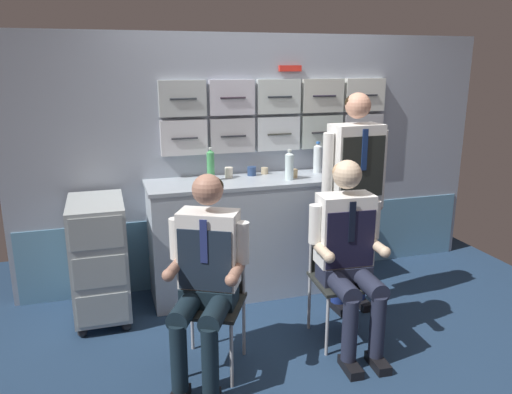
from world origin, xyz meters
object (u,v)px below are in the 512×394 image
Objects in this scene: crew_member_standing at (354,184)px; paper_cup_tan at (265,170)px; water_bottle_short at (211,165)px; service_trolley at (100,256)px; folding_chair_right at (338,265)px; crew_member_left at (206,270)px; folding_chair_left at (213,286)px; crew_member_right at (349,247)px.

crew_member_standing is 28.02× the size of paper_cup_tan.
water_bottle_short is 0.52m from paper_cup_tan.
crew_member_standing reaches higher than water_bottle_short.
crew_member_standing is 1.15m from water_bottle_short.
water_bottle_short reaches higher than service_trolley.
water_bottle_short is at bearing 127.85° from folding_chair_right.
crew_member_left reaches higher than service_trolley.
crew_member_left reaches higher than water_bottle_short.
paper_cup_tan reaches higher than service_trolley.
water_bottle_short is at bearing 11.15° from service_trolley.
folding_chair_left is at bearing -174.94° from folding_chair_right.
water_bottle_short reaches higher than folding_chair_right.
crew_member_left is 1.24m from water_bottle_short.
folding_chair_right is 1.30m from water_bottle_short.
paper_cup_tan is (0.71, 1.11, 0.49)m from folding_chair_left.
crew_member_standing is at bearing 60.13° from crew_member_right.
crew_member_right reaches higher than water_bottle_short.
folding_chair_left is 0.93m from folding_chair_right.
water_bottle_short reaches higher than paper_cup_tan.
folding_chair_right is 0.65m from crew_member_standing.
crew_member_left is at bearing -156.64° from crew_member_standing.
service_trolley is at bearing 130.39° from folding_chair_left.
crew_member_left is 1.50× the size of folding_chair_right.
service_trolley is 1.78m from folding_chair_right.
folding_chair_right is 13.99× the size of paper_cup_tan.
folding_chair_right is 0.25m from crew_member_right.
folding_chair_left is 0.67× the size of crew_member_left.
crew_member_right reaches higher than folding_chair_right.
crew_member_left is 1.51m from paper_cup_tan.
crew_member_right is 4.75× the size of water_bottle_short.
folding_chair_left is 1.40m from paper_cup_tan.
water_bottle_short is (0.91, 0.18, 0.61)m from service_trolley.
paper_cup_tan is at bearing 124.24° from crew_member_standing.
crew_member_right is at bearing -29.11° from service_trolley.
crew_member_standing is 6.25× the size of water_bottle_short.
water_bottle_short is (-0.71, 0.92, 0.59)m from folding_chair_right.
crew_member_standing is (0.28, 0.48, 0.30)m from crew_member_right.
paper_cup_tan is (0.78, 1.25, 0.31)m from crew_member_left.
service_trolley is 0.73× the size of crew_member_left.
service_trolley is 1.52m from paper_cup_tan.
service_trolley is at bearing 150.89° from crew_member_right.
crew_member_left reaches higher than folding_chair_left.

